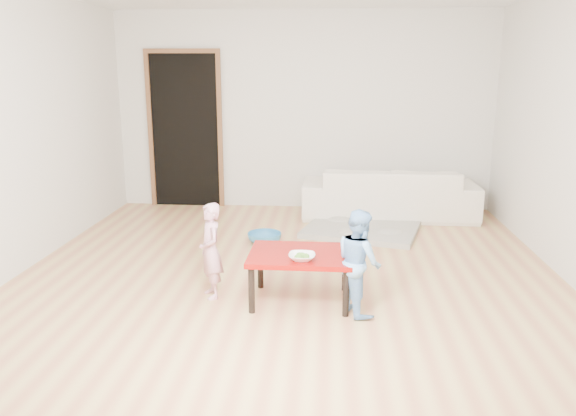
# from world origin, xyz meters

# --- Properties ---
(floor) EXTENTS (5.00, 5.00, 0.01)m
(floor) POSITION_xyz_m (0.00, 0.00, 0.00)
(floor) COLOR #BE7B51
(floor) RESTS_ON ground
(back_wall) EXTENTS (5.00, 0.02, 2.60)m
(back_wall) POSITION_xyz_m (0.00, 2.50, 1.30)
(back_wall) COLOR silver
(back_wall) RESTS_ON floor
(left_wall) EXTENTS (0.02, 5.00, 2.60)m
(left_wall) POSITION_xyz_m (-2.50, 0.00, 1.30)
(left_wall) COLOR silver
(left_wall) RESTS_ON floor
(doorway) EXTENTS (1.02, 0.08, 2.11)m
(doorway) POSITION_xyz_m (-1.60, 2.48, 1.02)
(doorway) COLOR brown
(doorway) RESTS_ON back_wall
(sofa) EXTENTS (2.20, 0.88, 0.64)m
(sofa) POSITION_xyz_m (1.12, 2.05, 0.32)
(sofa) COLOR white
(sofa) RESTS_ON floor
(cushion) EXTENTS (0.54, 0.50, 0.12)m
(cushion) POSITION_xyz_m (0.82, 1.90, 0.48)
(cushion) COLOR orange
(cushion) RESTS_ON sofa
(red_table) EXTENTS (0.84, 0.63, 0.42)m
(red_table) POSITION_xyz_m (0.14, -0.74, 0.21)
(red_table) COLOR maroon
(red_table) RESTS_ON floor
(bowl) EXTENTS (0.21, 0.21, 0.05)m
(bowl) POSITION_xyz_m (0.16, -0.92, 0.44)
(bowl) COLOR white
(bowl) RESTS_ON red_table
(broccoli) EXTENTS (0.12, 0.12, 0.06)m
(broccoli) POSITION_xyz_m (0.16, -0.92, 0.44)
(broccoli) COLOR #2D5919
(broccoli) RESTS_ON red_table
(child_pink) EXTENTS (0.30, 0.35, 0.80)m
(child_pink) POSITION_xyz_m (-0.60, -0.70, 0.40)
(child_pink) COLOR #D05F7F
(child_pink) RESTS_ON floor
(child_blue) EXTENTS (0.45, 0.50, 0.83)m
(child_blue) POSITION_xyz_m (0.60, -0.92, 0.41)
(child_blue) COLOR #6798EF
(child_blue) RESTS_ON floor
(basin) EXTENTS (0.37, 0.37, 0.12)m
(basin) POSITION_xyz_m (-0.33, 0.79, 0.06)
(basin) COLOR teal
(basin) RESTS_ON floor
(blanket) EXTENTS (1.48, 1.33, 0.06)m
(blanket) POSITION_xyz_m (0.75, 1.32, 0.03)
(blanket) COLOR #A39C90
(blanket) RESTS_ON floor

